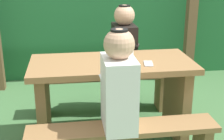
% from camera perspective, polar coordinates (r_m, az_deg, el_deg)
% --- Properties ---
extents(ground_plane, '(12.00, 12.00, 0.00)m').
position_cam_1_polar(ground_plane, '(3.07, -0.00, -12.00)').
color(ground_plane, '#416D3D').
extents(hedge_backdrop, '(6.40, 0.89, 1.84)m').
position_cam_1_polar(hedge_backdrop, '(4.80, -3.67, 11.07)').
color(hedge_backdrop, '#226634').
rests_on(hedge_backdrop, ground_plane).
extents(picnic_table, '(1.40, 0.64, 0.75)m').
position_cam_1_polar(picnic_table, '(2.84, -0.00, -3.14)').
color(picnic_table, olive).
rests_on(picnic_table, ground_plane).
extents(bench_far, '(1.40, 0.24, 0.44)m').
position_cam_1_polar(bench_far, '(3.44, -1.34, -2.64)').
color(bench_far, olive).
rests_on(bench_far, ground_plane).
extents(person_white_shirt, '(0.25, 0.35, 0.72)m').
position_cam_1_polar(person_white_shirt, '(2.22, 1.21, -2.48)').
color(person_white_shirt, white).
rests_on(person_white_shirt, bench_near).
extents(person_black_coat, '(0.25, 0.35, 0.72)m').
position_cam_1_polar(person_black_coat, '(3.32, 2.15, 4.82)').
color(person_black_coat, black).
rests_on(person_black_coat, bench_far).
extents(drinking_glass, '(0.08, 0.08, 0.08)m').
position_cam_1_polar(drinking_glass, '(2.88, 3.10, 3.09)').
color(drinking_glass, silver).
rests_on(drinking_glass, picnic_table).
extents(bottle_left, '(0.06, 0.06, 0.22)m').
position_cam_1_polar(bottle_left, '(2.72, 1.90, 3.17)').
color(bottle_left, silver).
rests_on(bottle_left, picnic_table).
extents(cell_phone, '(0.09, 0.15, 0.01)m').
position_cam_1_polar(cell_phone, '(2.70, 6.45, 1.13)').
color(cell_phone, silver).
rests_on(cell_phone, picnic_table).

